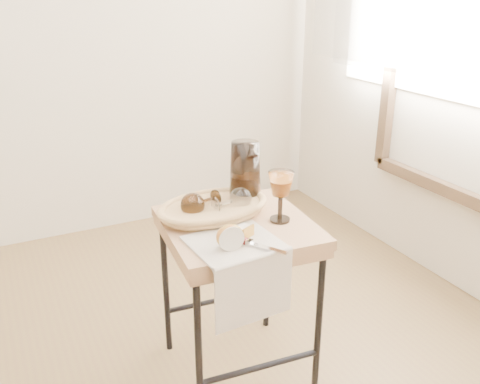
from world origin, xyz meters
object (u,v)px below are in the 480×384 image
bread_basket (213,210)px  wine_goblet (281,196)px  tea_towel (234,243)px  table_knife (252,243)px  goblet_lying_b (230,202)px  side_table (238,300)px  apple_half (230,236)px  goblet_lying_a (203,202)px  pitcher (245,173)px

bread_basket → wine_goblet: size_ratio=2.01×
tea_towel → table_knife: table_knife is taller
goblet_lying_b → wine_goblet: bearing=-48.8°
goblet_lying_b → wine_goblet: (0.14, -0.12, 0.04)m
wine_goblet → table_knife: bearing=-143.9°
side_table → apple_half: (-0.11, -0.17, 0.36)m
tea_towel → apple_half: size_ratio=3.14×
tea_towel → goblet_lying_a: goblet_lying_a is taller
tea_towel → table_knife: 0.06m
goblet_lying_a → table_knife: 0.29m
goblet_lying_b → table_knife: bearing=-107.5°
apple_half → pitcher: bearing=63.4°
pitcher → table_knife: size_ratio=1.25×
tea_towel → table_knife: (0.04, -0.05, 0.01)m
tea_towel → apple_half: (-0.03, -0.03, 0.04)m
wine_goblet → apple_half: size_ratio=2.10×
side_table → goblet_lying_a: 0.39m
bread_basket → wine_goblet: wine_goblet is taller
wine_goblet → table_knife: wine_goblet is taller
goblet_lying_a → apple_half: size_ratio=1.61×
side_table → bread_basket: bearing=121.4°
side_table → tea_towel: size_ratio=2.32×
tea_towel → apple_half: bearing=-139.9°
goblet_lying_b → bread_basket: bearing=150.4°
goblet_lying_a → pitcher: 0.21m
tea_towel → bread_basket: bearing=79.7°
pitcher → wine_goblet: (0.03, -0.20, -0.03)m
side_table → tea_towel: tea_towel is taller
apple_half → bread_basket: bearing=85.0°
apple_half → goblet_lying_b: bearing=71.9°
bread_basket → pitcher: 0.19m
tea_towel → table_knife: size_ratio=1.23×
bread_basket → pitcher: pitcher is taller
apple_half → table_knife: 0.08m
table_knife → pitcher: bearing=123.8°
wine_goblet → side_table: bearing=158.7°
bread_basket → goblet_lying_b: bearing=-26.7°
bread_basket → table_knife: bread_basket is taller
side_table → goblet_lying_b: size_ratio=4.74×
bread_basket → table_knife: size_ratio=1.66×
bread_basket → goblet_lying_b: (0.05, -0.02, 0.03)m
apple_half → table_knife: (0.07, -0.02, -0.03)m
pitcher → wine_goblet: size_ratio=1.51×
goblet_lying_b → wine_goblet: wine_goblet is taller
table_knife → goblet_lying_b: bearing=137.7°
goblet_lying_a → apple_half: (-0.02, -0.27, -0.01)m
side_table → table_knife: size_ratio=2.86×
side_table → goblet_lying_a: size_ratio=4.52×
tea_towel → goblet_lying_b: (0.08, 0.20, 0.05)m
wine_goblet → apple_half: 0.28m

